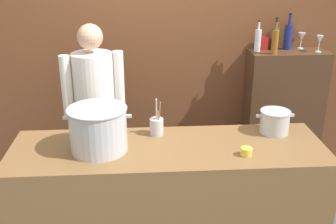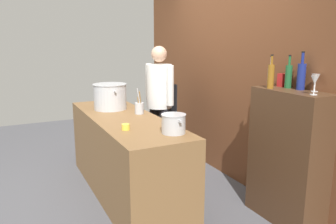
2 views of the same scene
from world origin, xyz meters
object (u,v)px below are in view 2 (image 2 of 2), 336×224
Objects in this scene: stockpot_small at (174,124)px; butter_jar at (126,127)px; utensil_crock at (139,108)px; wine_bottle_amber at (271,76)px; wine_bottle_green at (289,76)px; wine_glass_tall at (315,81)px; spice_tin_red at (283,80)px; chef at (160,98)px; wine_bottle_cobalt at (301,76)px; wine_glass_short at (316,79)px; wine_bottle_clear at (271,75)px; stockpot_large at (110,97)px.

stockpot_small reaches higher than butter_jar.
utensil_crock is 3.77× the size of butter_jar.
stockpot_small is at bearing -105.26° from wine_bottle_amber.
wine_bottle_green is 1.94× the size of wine_glass_tall.
stockpot_small is 1.17m from spice_tin_red.
spice_tin_red reaches higher than stockpot_small.
utensil_crock is at bearing 120.26° from chef.
butter_jar is (-0.30, -0.36, -0.06)m from stockpot_small.
wine_bottle_cobalt is at bearing 38.63° from utensil_crock.
wine_glass_short is at bearing -179.18° from chef.
utensil_crock is 1.51m from wine_bottle_amber.
wine_glass_short reaches higher than spice_tin_red.
wine_bottle_clear is (0.42, 1.38, 0.47)m from butter_jar.
chef is at bearing 159.93° from stockpot_small.
wine_bottle_green is 0.18m from wine_bottle_amber.
wine_bottle_amber is at bearing -173.09° from wine_glass_tall.
wine_glass_short reaches higher than stockpot_large.
wine_bottle_cobalt reaches higher than stockpot_small.
chef is 2.20m from wine_glass_tall.
spice_tin_red is at bearing 79.63° from stockpot_small.
wine_glass_tall is (2.01, 1.16, 0.35)m from stockpot_large.
wine_glass_tall is (1.60, 0.93, 0.43)m from utensil_crock.
utensil_crock reaches higher than stockpot_small.
chef is 5.57× the size of utensil_crock.
wine_bottle_amber is (1.66, 0.38, 0.44)m from chef.
wine_bottle_amber reaches higher than wine_glass_tall.
wine_glass_short is (0.88, 1.46, 0.47)m from butter_jar.
wine_glass_tall is at bearing -51.57° from wine_glass_short.
wine_bottle_green is (1.71, 0.55, 0.44)m from chef.
wine_glass_short is 0.38m from spice_tin_red.
utensil_crock is (0.41, 0.22, -0.09)m from stockpot_large.
stockpot_small is 0.93× the size of wine_bottle_green.
spice_tin_red reaches higher than butter_jar.
stockpot_small is 1.85× the size of wine_glass_short.
utensil_crock is at bearing -141.37° from wine_bottle_cobalt.
wine_glass_short is (1.89, 1.31, 0.34)m from stockpot_large.
spice_tin_red is at bearing 70.89° from butter_jar.
wine_glass_short is at bearing 7.36° from wine_bottle_green.
stockpot_small is 1.31m from wine_glass_short.
wine_bottle_amber is 2.01× the size of wine_glass_short.
wine_bottle_clear is at bearing 73.05° from butter_jar.
wine_bottle_green is 0.28m from wine_glass_short.
wine_bottle_clear is at bearing -177.44° from chef.
stockpot_small is 1.02m from wine_bottle_amber.
wine_bottle_green reaches higher than wine_glass_tall.
chef is 10.53× the size of wine_glass_short.
chef is 5.32× the size of wine_bottle_green.
stockpot_large is 1.60× the size of stockpot_small.
wine_bottle_clear is at bearing 40.51° from stockpot_large.
stockpot_large is 1.34× the size of wine_bottle_cobalt.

